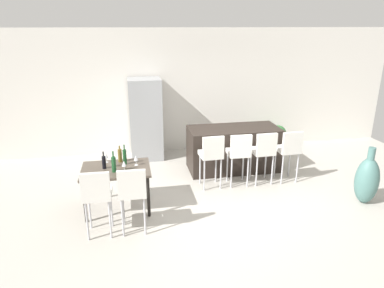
{
  "coord_description": "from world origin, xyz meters",
  "views": [
    {
      "loc": [
        -1.56,
        -5.52,
        2.96
      ],
      "look_at": [
        -0.43,
        0.54,
        0.85
      ],
      "focal_mm": 32.74,
      "sensor_mm": 36.0,
      "label": 1
    }
  ],
  "objects": [
    {
      "name": "wine_bottle_corner",
      "position": [
        -1.75,
        0.16,
        0.86
      ],
      "size": [
        0.07,
        0.07,
        0.29
      ],
      "color": "brown",
      "rests_on": "dining_table"
    },
    {
      "name": "bar_chair_right",
      "position": [
        0.94,
        0.39,
        0.7
      ],
      "size": [
        0.41,
        0.41,
        1.05
      ],
      "color": "silver",
      "rests_on": "ground_plane"
    },
    {
      "name": "wine_bottle_inner",
      "position": [
        -1.67,
        0.03,
        0.87
      ],
      "size": [
        0.06,
        0.06,
        0.34
      ],
      "color": "#194723",
      "rests_on": "dining_table"
    },
    {
      "name": "floor_vase",
      "position": [
        2.41,
        -0.68,
        0.42
      ],
      "size": [
        0.39,
        0.39,
        1.02
      ],
      "color": "#47706B",
      "rests_on": "ground_plane"
    },
    {
      "name": "bar_chair_left",
      "position": [
        -0.09,
        0.39,
        0.7
      ],
      "size": [
        0.42,
        0.42,
        1.05
      ],
      "color": "silver",
      "rests_on": "ground_plane"
    },
    {
      "name": "dining_chair_near",
      "position": [
        -2.07,
        -0.88,
        0.7
      ],
      "size": [
        0.41,
        0.41,
        1.05
      ],
      "color": "silver",
      "rests_on": "ground_plane"
    },
    {
      "name": "dining_table",
      "position": [
        -1.82,
        -0.12,
        0.66
      ],
      "size": [
        1.11,
        0.8,
        0.74
      ],
      "color": "#4C4238",
      "rests_on": "ground_plane"
    },
    {
      "name": "refrigerator",
      "position": [
        -1.18,
        2.25,
        0.92
      ],
      "size": [
        0.72,
        0.68,
        1.84
      ],
      "primitive_type": "cube",
      "color": "#939699",
      "rests_on": "ground_plane"
    },
    {
      "name": "kitchen_island",
      "position": [
        0.59,
        1.2,
        0.46
      ],
      "size": [
        1.89,
        0.84,
        0.92
      ],
      "primitive_type": "cube",
      "color": "black",
      "rests_on": "ground_plane"
    },
    {
      "name": "ground_plane",
      "position": [
        0.0,
        0.0,
        0.0
      ],
      "size": [
        10.0,
        10.0,
        0.0
      ],
      "primitive_type": "plane",
      "color": "#ADA89E"
    },
    {
      "name": "dining_chair_far",
      "position": [
        -1.57,
        -0.88,
        0.7
      ],
      "size": [
        0.41,
        0.41,
        1.05
      ],
      "color": "silver",
      "rests_on": "ground_plane"
    },
    {
      "name": "wine_bottle_near",
      "position": [
        -1.84,
        -0.26,
        0.87
      ],
      "size": [
        0.07,
        0.07,
        0.35
      ],
      "color": "#194723",
      "rests_on": "dining_table"
    },
    {
      "name": "back_wall",
      "position": [
        0.0,
        2.69,
        1.45
      ],
      "size": [
        10.0,
        0.12,
        2.9
      ],
      "primitive_type": "cube",
      "color": "silver",
      "rests_on": "ground_plane"
    },
    {
      "name": "potted_plant",
      "position": [
        2.06,
        2.24,
        0.35
      ],
      "size": [
        0.4,
        0.4,
        0.6
      ],
      "color": "beige",
      "rests_on": "ground_plane"
    },
    {
      "name": "wine_glass_left",
      "position": [
        -1.48,
        -0.04,
        0.86
      ],
      "size": [
        0.07,
        0.07,
        0.17
      ],
      "color": "silver",
      "rests_on": "dining_table"
    },
    {
      "name": "bar_chair_far",
      "position": [
        1.46,
        0.39,
        0.7
      ],
      "size": [
        0.42,
        0.42,
        1.05
      ],
      "color": "silver",
      "rests_on": "ground_plane"
    },
    {
      "name": "bar_chair_middle",
      "position": [
        0.45,
        0.39,
        0.7
      ],
      "size": [
        0.41,
        0.41,
        1.05
      ],
      "color": "silver",
      "rests_on": "ground_plane"
    },
    {
      "name": "wine_glass_middle",
      "position": [
        -1.98,
        0.18,
        0.86
      ],
      "size": [
        0.07,
        0.07,
        0.17
      ],
      "color": "silver",
      "rests_on": "dining_table"
    },
    {
      "name": "wine_bottle_right",
      "position": [
        -2.0,
        -0.09,
        0.85
      ],
      "size": [
        0.06,
        0.06,
        0.29
      ],
      "color": "black",
      "rests_on": "dining_table"
    },
    {
      "name": "wine_glass_far",
      "position": [
        -1.68,
        -0.26,
        0.86
      ],
      "size": [
        0.07,
        0.07,
        0.17
      ],
      "color": "silver",
      "rests_on": "dining_table"
    }
  ]
}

